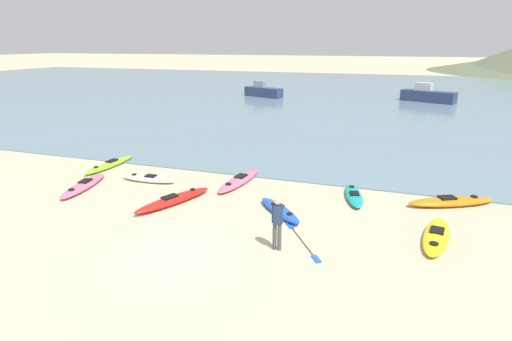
# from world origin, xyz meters

# --- Properties ---
(ground_plane) EXTENTS (400.00, 400.00, 0.00)m
(ground_plane) POSITION_xyz_m (0.00, 0.00, 0.00)
(ground_plane) COLOR #C6B793
(bay_water) EXTENTS (160.00, 70.00, 0.06)m
(bay_water) POSITION_xyz_m (0.00, 42.85, 0.03)
(bay_water) COLOR slate
(bay_water) RESTS_ON ground_plane
(kayak_on_sand_0) EXTENTS (1.21, 3.63, 0.33)m
(kayak_on_sand_0) POSITION_xyz_m (-0.53, 6.85, 0.15)
(kayak_on_sand_0) COLOR #E5668C
(kayak_on_sand_0) RESTS_ON ground_plane
(kayak_on_sand_1) EXTENTS (3.53, 2.25, 0.38)m
(kayak_on_sand_1) POSITION_xyz_m (8.35, 7.09, 0.17)
(kayak_on_sand_1) COLOR orange
(kayak_on_sand_1) RESTS_ON ground_plane
(kayak_on_sand_2) EXTENTS (2.29, 2.30, 0.34)m
(kayak_on_sand_2) POSITION_xyz_m (2.13, 4.15, 0.15)
(kayak_on_sand_2) COLOR blue
(kayak_on_sand_2) RESTS_ON ground_plane
(kayak_on_sand_3) EXTENTS (1.19, 2.71, 0.31)m
(kayak_on_sand_3) POSITION_xyz_m (4.64, 6.62, 0.13)
(kayak_on_sand_3) COLOR teal
(kayak_on_sand_3) RESTS_ON ground_plane
(kayak_on_sand_4) EXTENTS (2.71, 0.73, 0.33)m
(kayak_on_sand_4) POSITION_xyz_m (-4.62, 5.75, 0.14)
(kayak_on_sand_4) COLOR white
(kayak_on_sand_4) RESTS_ON ground_plane
(kayak_on_sand_5) EXTENTS (1.99, 3.54, 0.39)m
(kayak_on_sand_5) POSITION_xyz_m (-2.15, 3.74, 0.17)
(kayak_on_sand_5) COLOR red
(kayak_on_sand_5) RESTS_ON ground_plane
(kayak_on_sand_6) EXTENTS (0.82, 3.57, 0.33)m
(kayak_on_sand_6) POSITION_xyz_m (-7.78, 7.06, 0.15)
(kayak_on_sand_6) COLOR #8CCC2D
(kayak_on_sand_6) RESTS_ON ground_plane
(kayak_on_sand_7) EXTENTS (1.28, 3.17, 0.29)m
(kayak_on_sand_7) POSITION_xyz_m (7.55, 3.79, 0.12)
(kayak_on_sand_7) COLOR yellow
(kayak_on_sand_7) RESTS_ON ground_plane
(kayak_on_sand_8) EXTENTS (1.31, 3.38, 0.32)m
(kayak_on_sand_8) POSITION_xyz_m (-6.84, 4.06, 0.14)
(kayak_on_sand_8) COLOR #E5668C
(kayak_on_sand_8) RESTS_ON ground_plane
(person_near_foreground) EXTENTS (0.35, 0.26, 1.75)m
(person_near_foreground) POSITION_xyz_m (2.77, 1.48, 1.00)
(person_near_foreground) COLOR #4C4C4C
(person_near_foreground) RESTS_ON ground_plane
(moored_boat_0) EXTENTS (4.97, 2.84, 1.84)m
(moored_boat_0) POSITION_xyz_m (-8.71, 36.30, 0.70)
(moored_boat_0) COLOR navy
(moored_boat_0) RESTS_ON bay_water
(moored_boat_1) EXTENTS (5.74, 3.64, 2.00)m
(moored_boat_1) POSITION_xyz_m (9.45, 37.93, 0.76)
(moored_boat_1) COLOR navy
(moored_boat_1) RESTS_ON bay_water
(loose_paddle) EXTENTS (1.67, 2.43, 0.03)m
(loose_paddle) POSITION_xyz_m (3.41, 2.24, 0.01)
(loose_paddle) COLOR black
(loose_paddle) RESTS_ON ground_plane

